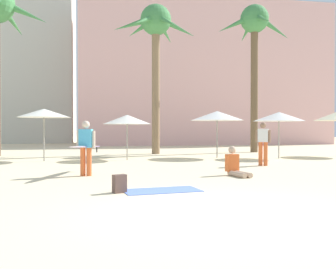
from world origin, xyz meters
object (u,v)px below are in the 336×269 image
object	(u,v)px
cafe_umbrella_0	(44,113)
person_near_right	(86,146)
palm_tree_left	(155,33)
cafe_umbrella_5	(279,117)
palm_tree_center	(254,34)
cafe_umbrella_2	(217,116)
person_mid_right	(263,142)
beach_towel	(162,190)
person_far_left	(235,166)
cafe_umbrella_4	(127,120)
backpack	(119,184)

from	to	relation	value
cafe_umbrella_0	person_near_right	bearing A→B (deg)	-70.68
palm_tree_left	cafe_umbrella_5	bearing A→B (deg)	-40.22
palm_tree_center	cafe_umbrella_2	bearing A→B (deg)	-131.45
palm_tree_center	cafe_umbrella_2	xyz separation A→B (m)	(-3.88, -4.39, -5.43)
palm_tree_left	person_mid_right	xyz separation A→B (m)	(3.14, -8.15, -6.22)
beach_towel	person_far_left	size ratio (longest dim) A/B	1.71
cafe_umbrella_4	backpack	bearing A→B (deg)	-95.39
beach_towel	cafe_umbrella_5	bearing A→B (deg)	50.17
palm_tree_center	cafe_umbrella_0	size ratio (longest dim) A/B	3.93
cafe_umbrella_2	palm_tree_center	bearing A→B (deg)	48.55
palm_tree_left	backpack	xyz separation A→B (m)	(-2.90, -13.73, -6.98)
cafe_umbrella_4	beach_towel	xyz separation A→B (m)	(0.11, -9.30, -1.92)
palm_tree_center	beach_towel	size ratio (longest dim) A/B	5.21
palm_tree_left	backpack	bearing A→B (deg)	-101.92
palm_tree_left	person_far_left	distance (m)	13.12
cafe_umbrella_0	cafe_umbrella_2	bearing A→B (deg)	3.61
palm_tree_center	backpack	distance (m)	18.64
cafe_umbrella_4	person_far_left	size ratio (longest dim) A/B	2.17
person_near_right	person_mid_right	bearing A→B (deg)	123.81
person_near_right	backpack	bearing A→B (deg)	30.84
palm_tree_center	cafe_umbrella_2	world-z (taller)	palm_tree_center
palm_tree_center	person_far_left	bearing A→B (deg)	-115.62
palm_tree_left	cafe_umbrella_4	size ratio (longest dim) A/B	3.87
cafe_umbrella_4	person_near_right	xyz separation A→B (m)	(-1.74, -5.87, -1.00)
palm_tree_center	beach_towel	world-z (taller)	palm_tree_center
person_near_right	palm_tree_center	bearing A→B (deg)	153.89
cafe_umbrella_5	person_far_left	size ratio (longest dim) A/B	2.42
cafe_umbrella_2	cafe_umbrella_5	xyz separation A→B (m)	(2.94, -0.89, -0.05)
cafe_umbrella_2	person_near_right	xyz separation A→B (m)	(-6.35, -6.38, -1.22)
cafe_umbrella_0	cafe_umbrella_5	bearing A→B (deg)	-1.83
beach_towel	palm_tree_left	bearing A→B (deg)	82.07
cafe_umbrella_5	person_near_right	distance (m)	10.85
cafe_umbrella_2	person_mid_right	size ratio (longest dim) A/B	1.56
person_far_left	person_mid_right	distance (m)	3.81
backpack	person_far_left	size ratio (longest dim) A/B	0.40
backpack	beach_towel	bearing A→B (deg)	-107.30
palm_tree_left	cafe_umbrella_2	distance (m)	6.82
cafe_umbrella_5	person_mid_right	world-z (taller)	cafe_umbrella_5
beach_towel	person_mid_right	distance (m)	7.48
person_near_right	person_mid_right	world-z (taller)	person_mid_right
cafe_umbrella_2	cafe_umbrella_4	world-z (taller)	cafe_umbrella_2
cafe_umbrella_5	cafe_umbrella_4	bearing A→B (deg)	177.12
palm_tree_center	person_near_right	distance (m)	16.28
palm_tree_left	person_far_left	xyz separation A→B (m)	(0.86, -11.14, -6.86)
cafe_umbrella_2	backpack	xyz separation A→B (m)	(-5.51, -9.93, -1.95)
palm_tree_left	cafe_umbrella_2	xyz separation A→B (m)	(2.61, -3.80, -5.03)
palm_tree_center	person_mid_right	bearing A→B (deg)	-110.94
cafe_umbrella_0	cafe_umbrella_2	world-z (taller)	cafe_umbrella_0
backpack	person_near_right	distance (m)	3.72
cafe_umbrella_2	backpack	world-z (taller)	cafe_umbrella_2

